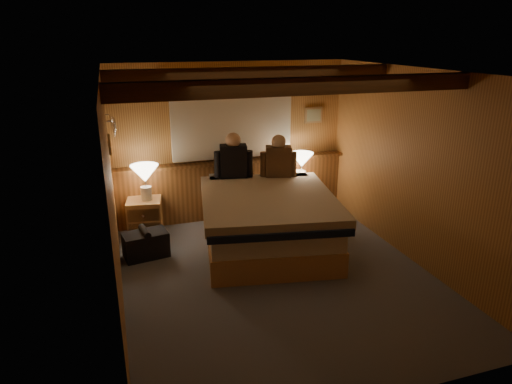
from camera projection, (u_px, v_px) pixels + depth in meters
name	position (u px, v px, depth m)	size (l,w,h in m)	color
floor	(278.00, 276.00, 5.51)	(4.20, 4.20, 0.00)	#50565F
ceiling	(281.00, 71.00, 4.73)	(4.20, 4.20, 0.00)	#BF9047
wall_back	(232.00, 142.00, 7.01)	(3.60, 3.60, 0.00)	#BB8643
wall_left	(112.00, 198.00, 4.60)	(4.20, 4.20, 0.00)	#BB8643
wall_right	(416.00, 168.00, 5.63)	(4.20, 4.20, 0.00)	#BB8643
wall_front	(383.00, 267.00, 3.22)	(3.60, 3.60, 0.00)	#BB8643
wainscot	(233.00, 187.00, 7.18)	(3.60, 0.23, 0.94)	brown
curtain_window	(232.00, 122.00, 6.84)	(2.18, 0.09, 1.11)	#492912
ceiling_beams	(276.00, 79.00, 4.89)	(3.60, 1.65, 0.16)	#492912
coat_rail	(113.00, 124.00, 5.89)	(0.05, 0.55, 0.24)	silver
framed_print	(313.00, 115.00, 7.26)	(0.30, 0.04, 0.25)	tan
bed	(267.00, 218.00, 6.21)	(2.04, 2.48, 0.76)	tan
nightstand_left	(145.00, 217.00, 6.60)	(0.54, 0.50, 0.53)	tan
nightstand_right	(300.00, 199.00, 7.28)	(0.55, 0.50, 0.57)	tan
lamp_left	(145.00, 176.00, 6.40)	(0.39, 0.39, 0.51)	silver
lamp_right	(302.00, 162.00, 7.08)	(0.36, 0.36, 0.47)	silver
person_left	(233.00, 159.00, 6.72)	(0.56, 0.30, 0.70)	black
person_right	(278.00, 159.00, 6.75)	(0.53, 0.31, 0.66)	#4B321E
duffel_bag	(146.00, 244.00, 5.95)	(0.61, 0.42, 0.40)	black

